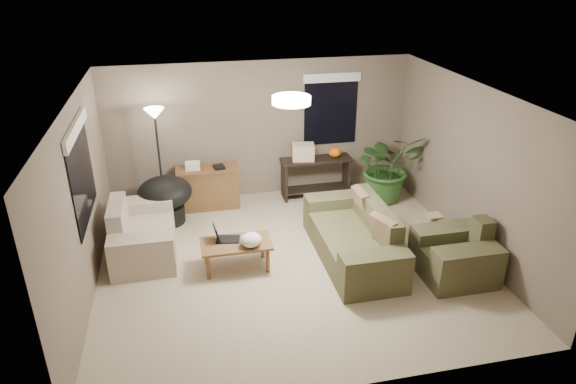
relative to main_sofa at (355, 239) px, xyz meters
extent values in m
plane|color=tan|center=(-0.96, 0.05, -0.29)|extent=(5.50, 5.50, 0.00)
plane|color=white|center=(-0.96, 0.05, 2.21)|extent=(5.50, 5.50, 0.00)
plane|color=#746555|center=(-0.96, 2.55, 0.96)|extent=(5.50, 0.00, 5.50)
plane|color=#746555|center=(-0.96, -2.45, 0.96)|extent=(5.50, 0.00, 5.50)
plane|color=#746555|center=(-3.71, 0.05, 0.96)|extent=(0.00, 5.00, 5.00)
plane|color=#746555|center=(1.79, 0.05, 0.96)|extent=(0.00, 5.00, 5.00)
cube|color=#48472B|center=(-0.04, 0.00, -0.08)|extent=(0.95, 1.48, 0.42)
cube|color=#47462B|center=(0.32, 0.00, 0.34)|extent=(0.22, 1.48, 0.43)
cube|color=#444329|center=(-0.04, -0.92, 0.01)|extent=(0.95, 0.36, 0.60)
cube|color=brown|center=(-0.04, 0.92, 0.01)|extent=(0.95, 0.36, 0.60)
cube|color=#8C7251|center=(0.26, -0.45, 0.36)|extent=(0.38, 0.50, 0.47)
cube|color=#8C7251|center=(0.26, 0.45, 0.36)|extent=(0.25, 0.46, 0.47)
cube|color=beige|center=(-3.07, 0.81, -0.08)|extent=(0.90, 0.88, 0.42)
cube|color=beige|center=(-3.41, 0.81, 0.34)|extent=(0.22, 0.88, 0.43)
cube|color=beige|center=(-3.07, 0.19, 0.01)|extent=(0.90, 0.36, 0.60)
cube|color=beige|center=(-3.07, 1.43, 0.01)|extent=(0.90, 0.36, 0.60)
cube|color=#47452A|center=(1.20, -0.76, -0.08)|extent=(0.95, 0.28, 0.42)
cube|color=#4B492D|center=(1.57, -0.76, 0.34)|extent=(0.22, 0.28, 0.43)
cube|color=#4B492D|center=(1.20, -1.08, 0.01)|extent=(0.95, 0.36, 0.60)
cube|color=#4F4D2F|center=(1.20, -0.44, 0.01)|extent=(0.95, 0.36, 0.60)
cube|color=brown|center=(-1.76, 0.07, 0.11)|extent=(1.00, 0.55, 0.04)
cylinder|color=brown|center=(-2.18, -0.13, -0.10)|extent=(0.06, 0.06, 0.38)
cylinder|color=brown|center=(-1.34, -0.13, -0.10)|extent=(0.06, 0.06, 0.38)
cylinder|color=brown|center=(-2.18, 0.27, -0.10)|extent=(0.06, 0.06, 0.38)
cylinder|color=brown|center=(-1.34, 0.27, -0.10)|extent=(0.06, 0.06, 0.38)
cube|color=black|center=(-1.86, 0.17, 0.13)|extent=(0.37, 0.29, 0.02)
cube|color=black|center=(-2.02, 0.17, 0.25)|extent=(0.09, 0.24, 0.22)
ellipsoid|color=white|center=(-1.56, -0.08, 0.23)|extent=(0.35, 0.32, 0.21)
cube|color=brown|center=(-1.99, 2.18, 0.06)|extent=(1.05, 0.45, 0.71)
cube|color=brown|center=(-1.99, 2.18, 0.44)|extent=(1.10, 0.50, 0.04)
cube|color=silver|center=(-2.24, 2.18, 0.52)|extent=(0.26, 0.21, 0.12)
cube|color=black|center=(-1.79, 2.13, 0.48)|extent=(0.21, 0.25, 0.04)
cube|color=black|center=(-0.01, 2.21, 0.44)|extent=(1.30, 0.40, 0.04)
cube|color=black|center=(-0.61, 2.21, 0.06)|extent=(0.05, 0.38, 0.71)
cube|color=black|center=(0.59, 2.21, 0.06)|extent=(0.05, 0.38, 0.71)
cube|color=black|center=(-0.01, 2.21, -0.14)|extent=(1.25, 0.36, 0.03)
ellipsoid|color=orange|center=(0.34, 2.21, 0.55)|extent=(0.31, 0.31, 0.20)
cube|color=beige|center=(-0.26, 2.21, 0.60)|extent=(0.44, 0.36, 0.29)
cylinder|color=black|center=(-2.74, 1.73, -0.14)|extent=(0.60, 0.60, 0.30)
ellipsoid|color=black|center=(-2.74, 1.73, 0.26)|extent=(1.19, 1.19, 0.50)
cylinder|color=black|center=(-2.78, 2.02, -0.28)|extent=(0.28, 0.28, 0.02)
cylinder|color=black|center=(-2.78, 2.02, 0.61)|extent=(0.04, 0.04, 1.78)
cone|color=white|center=(-2.78, 2.02, 1.53)|extent=(0.32, 0.32, 0.18)
cylinder|color=white|center=(-0.96, 0.05, 2.15)|extent=(0.50, 0.50, 0.10)
imported|color=#2D5923|center=(1.22, 1.78, 0.22)|extent=(1.18, 1.31, 1.02)
cube|color=tan|center=(1.32, 0.12, -0.28)|extent=(0.32, 0.32, 0.03)
cylinder|color=tan|center=(1.32, 0.12, -0.04)|extent=(0.12, 0.12, 0.44)
cube|color=tan|center=(1.32, 0.12, 0.19)|extent=(0.22, 0.22, 0.03)
cube|color=black|center=(-3.70, 0.35, 1.26)|extent=(0.01, 1.50, 1.30)
cube|color=white|center=(-3.68, 0.35, 1.86)|extent=(0.05, 1.56, 0.16)
cube|color=black|center=(0.34, 2.54, 1.26)|extent=(1.00, 0.01, 1.30)
cube|color=white|center=(0.34, 2.52, 1.86)|extent=(1.06, 0.05, 0.16)
camera|label=1|loc=(-2.38, -6.25, 3.83)|focal=32.00mm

